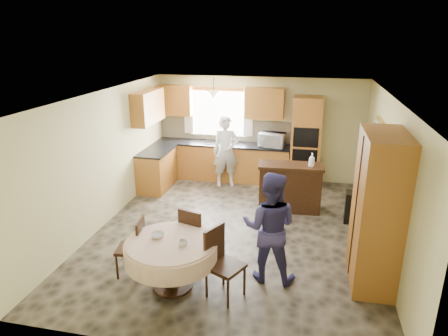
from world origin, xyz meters
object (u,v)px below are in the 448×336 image
Objects in this scene: oven_tower at (306,142)px; sideboard at (290,189)px; person_sink at (226,151)px; dining_table at (171,252)px; chair_right at (221,259)px; chair_back at (194,234)px; person_dining at (270,227)px; cupboard at (378,210)px; chair_left at (135,244)px.

sideboard is (-0.25, -1.48, -0.60)m from oven_tower.
oven_tower is 1.87m from person_sink.
oven_tower is 1.26× the size of person_sink.
sideboard is 0.99× the size of dining_table.
chair_right is 4.24m from person_sink.
person_sink is at bearing -69.69° from chair_back.
oven_tower is 4.22m from chair_back.
sideboard is 3.39m from dining_table.
dining_table is 1.44m from person_dining.
cupboard reaches higher than sideboard.
oven_tower reaches higher than dining_table.
person_dining is at bearing -95.81° from oven_tower.
sideboard is 3.15m from chair_right.
cupboard is (1.32, -2.24, 0.66)m from sideboard.
cupboard is at bearing -160.17° from chair_back.
dining_table is at bearing -163.79° from cupboard.
cupboard is 4.42m from person_sink.
person_dining reaches higher than sideboard.
chair_back is at bearing 77.88° from dining_table.
oven_tower reaches higher than person_sink.
oven_tower reaches higher than sideboard.
cupboard is at bearing -62.72° from sideboard.
sideboard is at bearing 12.10° from chair_right.
chair_left is at bearing -170.10° from cupboard.
person_sink is at bearing 141.97° from sideboard.
person_dining is (-0.41, -4.01, -0.23)m from oven_tower.
chair_left is 1.38m from chair_right.
chair_right reaches higher than dining_table.
oven_tower is at bearing 77.42° from sideboard.
cupboard is at bearing -69.51° from person_sink.
sideboard is 2.68m from cupboard.
person_sink is at bearing 163.93° from chair_left.
oven_tower reaches higher than chair_back.
chair_back is 0.96× the size of chair_right.
chair_left is (-0.65, 0.21, -0.08)m from dining_table.
chair_right is 0.60× the size of person_dining.
cupboard is at bearing -167.10° from person_dining.
person_dining reaches higher than chair_right.
sideboard is 0.77× the size of person_dining.
cupboard reaches higher than chair_left.
oven_tower is at bearing -93.76° from person_dining.
chair_left reaches higher than dining_table.
sideboard is at bearing -55.26° from person_sink.
chair_right reaches higher than chair_back.
cupboard is 2.32× the size of chair_back.
cupboard is 1.34× the size of person_dining.
chair_back is 1.22m from person_dining.
chair_back is (-1.34, -2.40, 0.07)m from sideboard.
dining_table is at bearing 94.33° from chair_back.
cupboard is 2.30m from chair_right.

